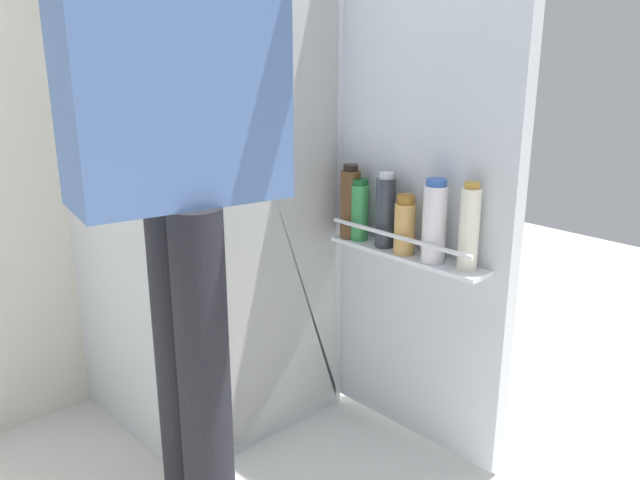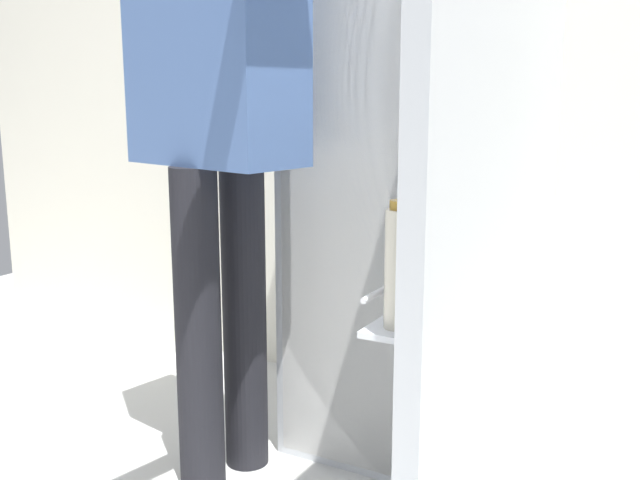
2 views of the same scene
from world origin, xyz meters
TOP-DOWN VIEW (x-y plane):
  - refrigerator at (0.03, 0.50)m, footprint 0.67×1.20m
  - person at (-0.36, 0.08)m, footprint 0.57×0.83m

SIDE VIEW (x-z plane):
  - refrigerator at x=0.03m, z-range 0.00..1.77m
  - person at x=-0.36m, z-range 0.18..1.89m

